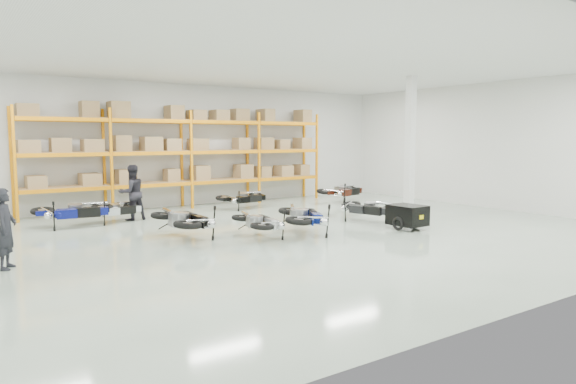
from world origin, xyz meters
TOP-DOWN VIEW (x-y plane):
  - room at (0.00, 0.00)m, footprint 18.00×18.00m
  - pallet_rack at (-0.00, 6.45)m, footprint 11.28×0.98m
  - structural_column at (5.20, 0.50)m, footprint 0.25×0.25m
  - moto_blue_centre at (0.37, -0.31)m, footprint 1.78×2.21m
  - moto_silver_left at (-0.84, -0.09)m, footprint 1.11×1.80m
  - moto_black_far_left at (-2.45, 0.85)m, footprint 1.04×2.01m
  - moto_touring_right at (3.18, 0.28)m, footprint 1.27×1.90m
  - trailer at (3.18, -1.32)m, footprint 0.84×1.60m
  - moto_back_a at (-4.37, 4.27)m, footprint 2.01×1.19m
  - moto_back_b at (-3.21, 4.46)m, footprint 1.69×0.98m
  - moto_back_c at (1.44, 4.84)m, footprint 1.69×0.89m
  - moto_back_d at (5.55, 4.27)m, footprint 2.02×1.28m
  - person_left at (-6.45, 0.01)m, footprint 0.56×0.67m
  - person_back at (-2.61, 4.54)m, footprint 0.91×0.76m

SIDE VIEW (x-z plane):
  - trailer at x=3.18m, z-range 0.06..0.72m
  - moto_back_b at x=-3.21m, z-range -0.03..1.02m
  - moto_back_c at x=1.44m, z-range -0.03..1.04m
  - moto_silver_left at x=-0.84m, z-range -0.03..1.06m
  - moto_touring_right at x=3.18m, z-range -0.03..1.10m
  - moto_back_d at x=5.55m, z-range -0.03..1.18m
  - moto_back_a at x=-4.37m, z-range -0.03..1.19m
  - moto_blue_centre at x=0.37m, z-range -0.04..1.24m
  - moto_black_far_left at x=-2.45m, z-range -0.04..1.25m
  - person_left at x=-6.45m, z-range 0.00..1.57m
  - person_back at x=-2.61m, z-range 0.00..1.71m
  - room at x=0.00m, z-range -6.75..11.25m
  - structural_column at x=5.20m, z-range 0.00..4.50m
  - pallet_rack at x=0.00m, z-range 0.45..4.07m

